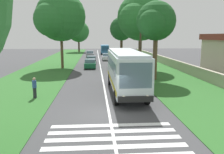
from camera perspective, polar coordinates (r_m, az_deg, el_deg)
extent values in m
plane|color=#424244|center=(15.83, -0.69, -8.78)|extent=(160.00, 160.00, 0.00)
cube|color=#2D6628|center=(31.26, -17.58, 0.11)|extent=(120.00, 8.00, 0.04)
cube|color=#2D6628|center=(31.72, 12.59, 0.47)|extent=(120.00, 8.00, 0.04)
cube|color=silver|center=(30.41, -2.38, 0.27)|extent=(110.00, 0.16, 0.01)
cube|color=silver|center=(21.25, 3.20, 1.83)|extent=(11.00, 2.50, 2.90)
cube|color=slate|center=(21.47, 3.11, 3.32)|extent=(9.68, 2.54, 0.85)
cube|color=slate|center=(15.85, 5.71, 0.33)|extent=(0.08, 2.20, 1.74)
cube|color=#B29E19|center=(21.41, 3.17, -0.82)|extent=(10.78, 2.53, 0.36)
cube|color=silver|center=(21.09, 3.24, 5.98)|extent=(10.56, 2.30, 0.18)
cube|color=black|center=(16.07, 5.68, -5.30)|extent=(0.16, 2.40, 0.40)
sphere|color=#F2EDCC|center=(15.98, 2.80, -4.87)|extent=(0.24, 0.24, 0.24)
sphere|color=#F2EDCC|center=(16.25, 8.46, -4.72)|extent=(0.24, 0.24, 0.24)
cylinder|color=black|center=(17.62, 1.04, -4.97)|extent=(1.10, 0.32, 1.10)
cylinder|color=black|center=(24.83, -0.49, -0.62)|extent=(1.10, 0.32, 1.10)
cylinder|color=black|center=(17.97, 8.39, -4.79)|extent=(1.10, 0.32, 1.10)
cylinder|color=black|center=(25.07, 4.76, -0.54)|extent=(1.10, 0.32, 1.10)
cube|color=silver|center=(11.44, 0.79, -16.36)|extent=(0.45, 6.80, 0.01)
cube|color=silver|center=(12.25, 0.42, -14.51)|extent=(0.45, 6.80, 0.01)
cube|color=silver|center=(13.08, 0.10, -12.88)|extent=(0.45, 6.80, 0.01)
cube|color=silver|center=(13.91, -0.17, -11.46)|extent=(0.45, 6.80, 0.01)
cube|color=#145933|center=(38.14, -5.25, 2.98)|extent=(4.30, 1.75, 0.70)
cube|color=slate|center=(37.97, -5.27, 3.90)|extent=(2.00, 1.61, 0.55)
cylinder|color=black|center=(36.85, -6.50, 2.39)|extent=(0.64, 0.22, 0.64)
cylinder|color=black|center=(39.53, -6.34, 2.90)|extent=(0.64, 0.22, 0.64)
cylinder|color=black|center=(36.82, -4.07, 2.42)|extent=(0.64, 0.22, 0.64)
cylinder|color=black|center=(39.50, -4.08, 2.93)|extent=(0.64, 0.22, 0.64)
cube|color=black|center=(43.85, -5.00, 3.87)|extent=(4.30, 1.75, 0.70)
cube|color=slate|center=(43.69, -5.01, 4.67)|extent=(2.00, 1.61, 0.55)
cylinder|color=black|center=(42.55, -6.07, 3.39)|extent=(0.64, 0.22, 0.64)
cylinder|color=black|center=(45.24, -5.96, 3.78)|extent=(0.64, 0.22, 0.64)
cylinder|color=black|center=(42.53, -3.97, 3.42)|extent=(0.64, 0.22, 0.64)
cylinder|color=black|center=(45.21, -3.98, 3.80)|extent=(0.64, 0.22, 0.64)
cube|color=silver|center=(50.21, -1.34, 4.66)|extent=(4.30, 1.75, 0.70)
cube|color=slate|center=(50.06, -1.34, 5.36)|extent=(2.00, 1.61, 0.55)
cylinder|color=black|center=(48.85, -2.18, 4.27)|extent=(0.64, 0.22, 0.64)
cylinder|color=black|center=(51.54, -2.28, 4.56)|extent=(0.64, 0.22, 0.64)
cylinder|color=black|center=(48.93, -0.35, 4.28)|extent=(0.64, 0.22, 0.64)
cylinder|color=black|center=(51.61, -0.54, 4.57)|extent=(0.64, 0.22, 0.64)
cube|color=gray|center=(58.90, -5.29, 5.38)|extent=(4.30, 1.75, 0.70)
cube|color=slate|center=(58.75, -5.30, 5.98)|extent=(2.00, 1.61, 0.55)
cylinder|color=black|center=(57.59, -6.09, 5.07)|extent=(0.64, 0.22, 0.64)
cylinder|color=black|center=(60.28, -6.00, 5.28)|extent=(0.64, 0.22, 0.64)
cylinder|color=black|center=(57.56, -4.53, 5.09)|extent=(0.64, 0.22, 0.64)
cylinder|color=black|center=(60.25, -4.51, 5.30)|extent=(0.64, 0.22, 0.64)
cube|color=teal|center=(66.56, -1.77, 6.75)|extent=(6.00, 2.10, 2.10)
cube|color=slate|center=(66.74, -1.77, 7.09)|extent=(5.04, 2.13, 0.70)
cube|color=slate|center=(63.59, -1.66, 6.80)|extent=(0.06, 1.76, 1.18)
cylinder|color=black|center=(64.70, -2.54, 5.68)|extent=(0.76, 0.24, 0.76)
cylinder|color=black|center=(68.49, -2.63, 5.91)|extent=(0.76, 0.24, 0.76)
cylinder|color=black|center=(64.78, -0.85, 5.70)|extent=(0.76, 0.24, 0.76)
cylinder|color=black|center=(68.57, -1.03, 5.93)|extent=(0.76, 0.24, 0.76)
cylinder|color=#3D2D1E|center=(76.16, -7.92, 7.67)|extent=(0.52, 0.52, 4.53)
sphere|color=#286B2D|center=(76.12, -7.99, 10.73)|extent=(6.54, 6.54, 6.54)
sphere|color=#286B2D|center=(78.08, -7.89, 10.35)|extent=(4.10, 4.10, 4.10)
sphere|color=#286B2D|center=(74.56, -8.83, 10.35)|extent=(4.17, 4.17, 4.17)
cylinder|color=brown|center=(38.00, -11.89, 6.47)|extent=(0.42, 0.42, 5.84)
sphere|color=#286B2D|center=(38.05, -12.16, 13.98)|extent=(7.50, 7.50, 7.50)
sphere|color=#286B2D|center=(40.24, -11.68, 12.95)|extent=(5.40, 5.40, 5.40)
sphere|color=#286B2D|center=(36.34, -14.35, 13.21)|extent=(5.03, 5.03, 5.03)
cylinder|color=brown|center=(36.68, 6.71, 6.48)|extent=(0.51, 0.51, 5.82)
sphere|color=#286B2D|center=(36.72, 6.87, 14.02)|extent=(6.96, 6.96, 6.96)
sphere|color=#286B2D|center=(38.74, 6.25, 13.03)|extent=(4.77, 4.77, 4.77)
sphere|color=#286B2D|center=(34.79, 5.67, 13.41)|extent=(4.88, 4.88, 4.88)
cylinder|color=#3D2D1E|center=(55.47, 2.26, 7.29)|extent=(0.59, 0.59, 5.12)
sphere|color=#19471E|center=(55.43, 2.29, 11.45)|extent=(5.32, 5.32, 5.32)
sphere|color=#19471E|center=(57.01, 2.11, 11.00)|extent=(3.38, 3.38, 3.38)
sphere|color=#19471E|center=(54.02, 1.59, 11.07)|extent=(3.18, 3.18, 3.18)
cylinder|color=brown|center=(27.86, 10.26, 4.97)|extent=(0.51, 0.51, 5.45)
sphere|color=#1E5623|center=(27.82, 10.51, 13.07)|extent=(4.40, 4.40, 4.40)
sphere|color=#1E5623|center=(29.08, 9.82, 12.30)|extent=(2.98, 2.98, 2.98)
sphere|color=#1E5623|center=(26.57, 9.68, 12.54)|extent=(3.07, 3.07, 3.07)
cylinder|color=#473828|center=(32.97, 6.79, 7.21)|extent=(0.24, 0.24, 7.08)
cube|color=#3D3326|center=(32.97, 6.90, 12.32)|extent=(0.12, 1.40, 0.12)
cube|color=#B2A893|center=(37.39, 15.45, 2.77)|extent=(70.00, 0.40, 1.29)
cylinder|color=#26262D|center=(20.46, -17.99, -3.61)|extent=(0.28, 0.28, 0.85)
cylinder|color=#334C99|center=(20.31, -18.09, -1.62)|extent=(0.34, 0.34, 0.60)
sphere|color=tan|center=(20.23, -18.16, -0.46)|extent=(0.24, 0.24, 0.24)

